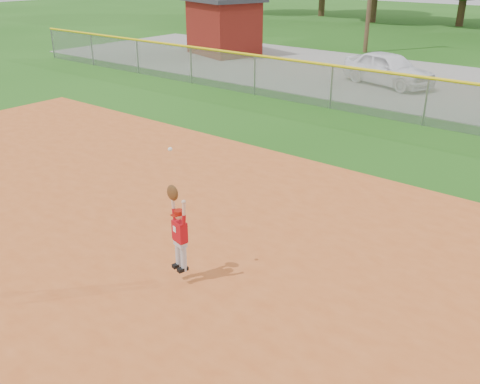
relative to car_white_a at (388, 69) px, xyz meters
The scene contains 7 objects.
ground 15.09m from the car_white_a, 77.13° to the right, with size 120.00×120.00×0.00m, color #1F5413.
clay_infield 18.02m from the car_white_a, 79.26° to the right, with size 24.00×16.00×0.04m, color #C55823.
parking_strip 3.67m from the car_white_a, 21.31° to the left, with size 44.00×10.00×0.03m, color gray.
car_white_a is the anchor object (origin of this frame).
utility_shed 10.52m from the car_white_a, behind, with size 4.72×4.15×2.98m.
outfield_fence 5.77m from the car_white_a, 54.41° to the right, with size 40.06×0.10×1.55m.
ballplayer 16.27m from the car_white_a, 76.91° to the right, with size 0.47×0.25×2.01m.
Camera 1 is at (5.68, -6.31, 4.83)m, focal length 40.00 mm.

